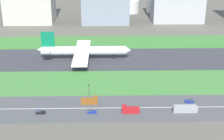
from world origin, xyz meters
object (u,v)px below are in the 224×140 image
car_2 (190,101)px  truck_0 (130,110)px  car_5 (92,111)px  truck_1 (90,101)px  fuel_tank_east (157,6)px  airliner (82,51)px  traffic_light (89,89)px  hangar_building (105,1)px  bus_1 (185,109)px  fuel_tank_centre (129,6)px  fuel_tank_west (103,5)px  car_1 (40,112)px

car_2 → truck_0: (-31.27, -10.00, 0.75)m
car_5 → truck_1: bearing=-83.5°
car_2 → fuel_tank_east: fuel_tank_east is taller
airliner → traffic_light: (6.98, -60.01, -1.94)m
hangar_building → fuel_tank_east: bearing=37.7°
car_5 → bus_1: bearing=-180.0°
bus_1 → traffic_light: traffic_light is taller
car_5 → truck_0: 18.57m
car_5 → fuel_tank_east: size_ratio=0.19×
airliner → bus_1: bearing=-55.3°
car_2 → fuel_tank_east: 227.62m
bus_1 → car_5: bus_1 is taller
truck_0 → fuel_tank_centre: size_ratio=0.37×
car_2 → truck_0: bearing=-162.3°
airliner → car_5: 78.68m
airliner → traffic_light: 60.44m
airliner → fuel_tank_centre: airliner is taller
bus_1 → fuel_tank_west: (-39.69, 237.00, 6.99)m
traffic_light → fuel_tank_centre: (35.91, 219.01, 2.43)m
traffic_light → bus_1: bearing=-20.9°
bus_1 → traffic_light: size_ratio=1.61×
truck_1 → car_2: (50.97, 0.00, -0.75)m
hangar_building → fuel_tank_centre: hangar_building is taller
airliner → fuel_tank_east: 175.59m
car_1 → car_5: size_ratio=1.00×
car_5 → airliner: bearing=-83.5°
airliner → bus_1: airliner is taller
airliner → truck_1: bearing=-83.5°
hangar_building → car_1: bearing=-99.5°
truck_0 → hangar_building: size_ratio=0.18×
car_2 → fuel_tank_west: fuel_tank_west is taller
truck_1 → car_5: truck_1 is taller
hangar_building → fuel_tank_west: 46.57m
bus_1 → fuel_tank_west: bearing=-80.5°
car_2 → fuel_tank_centre: size_ratio=0.19×
car_1 → fuel_tank_centre: 244.20m
fuel_tank_centre → car_2: bearing=-86.0°
fuel_tank_west → fuel_tank_east: bearing=0.0°
truck_0 → fuel_tank_west: fuel_tank_west is taller
fuel_tank_east → car_1: bearing=-110.8°
truck_0 → truck_1: bearing=-26.9°
airliner → traffic_light: bearing=-83.4°
car_1 → truck_1: (23.43, 10.00, 0.75)m
car_1 → truck_0: bearing=180.0°
truck_1 → truck_0: bearing=-26.9°
car_1 → truck_1: bearing=-156.9°
bus_1 → hangar_building: 196.57m
bus_1 → car_2: bus_1 is taller
hangar_building → fuel_tank_west: size_ratio=2.20×
truck_0 → fuel_tank_centre: 237.56m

